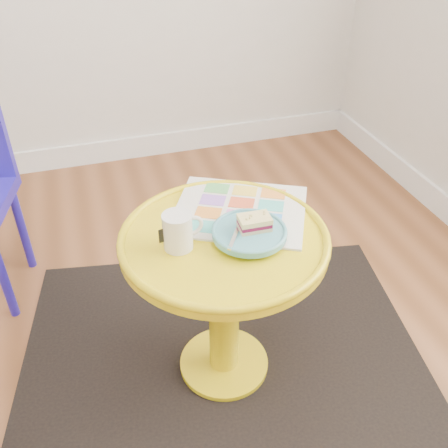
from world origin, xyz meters
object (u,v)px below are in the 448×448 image
object	(u,v)px
mug	(178,230)
plate	(249,233)
side_table	(224,278)
newspaper	(240,210)

from	to	relation	value
mug	plate	world-z (taller)	mug
mug	side_table	bearing A→B (deg)	-5.09
plate	mug	bearing A→B (deg)	172.69
newspaper	plate	bearing A→B (deg)	-70.81
mug	newspaper	bearing A→B (deg)	19.34
side_table	mug	size ratio (longest dim) A/B	5.13
newspaper	mug	world-z (taller)	mug
side_table	plate	bearing A→B (deg)	-27.66
side_table	newspaper	world-z (taller)	newspaper
side_table	newspaper	xyz separation A→B (m)	(0.08, 0.10, 0.15)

